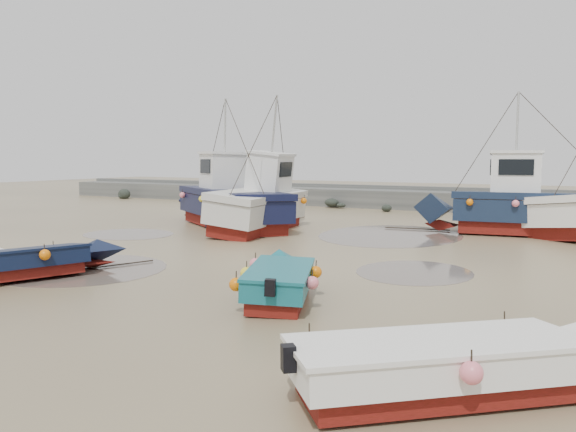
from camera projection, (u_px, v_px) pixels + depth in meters
The scene contains 13 objects.
ground at pixel (210, 266), 17.58m from camera, with size 120.00×120.00×0.00m, color #9A8761.
seawall at pixel (413, 200), 36.67m from camera, with size 60.00×4.92×1.50m.
puddle_a at pixel (81, 269), 17.10m from camera, with size 5.17×5.17×0.01m, color #60554B.
puddle_b at pixel (414, 272), 16.63m from camera, with size 3.39×3.39×0.01m, color #60554B.
puddle_c at pixel (128, 234), 24.83m from camera, with size 4.15×4.15×0.01m, color #60554B.
puddle_d at pixel (391, 235), 24.49m from camera, with size 6.05×6.05×0.01m, color #60554B.
dinghy_1 at pixel (17, 260), 15.66m from camera, with size 3.70×6.50×1.43m.
dinghy_2 at pixel (281, 276), 13.48m from camera, with size 2.67×5.07×1.43m.
dinghy_3 at pixel (462, 359), 8.00m from camera, with size 5.51×4.85×1.43m.
cabin_boat_0 at pixel (227, 200), 27.44m from camera, with size 10.10×7.51×6.22m.
cabin_boat_1 at pixel (262, 201), 26.05m from camera, with size 3.13×9.70×6.22m.
cabin_boat_2 at pixel (522, 204), 24.55m from camera, with size 10.21×3.65×6.22m.
person at pixel (211, 235), 24.72m from camera, with size 0.69×0.45×1.90m, color #171A35.
Camera 1 is at (10.46, -14.02, 3.40)m, focal length 35.00 mm.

